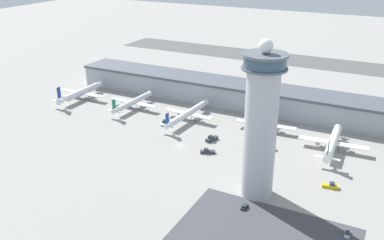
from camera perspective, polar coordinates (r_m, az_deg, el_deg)
ground_plane at (r=222.22m, az=-1.71°, el=-3.50°), size 1000.00×1000.00×0.00m
terminal_building at (r=278.00m, az=5.24°, el=3.59°), size 220.91×25.00×15.24m
runway_strip at (r=401.46m, az=12.48°, el=7.92°), size 331.37×44.00×0.01m
control_tower at (r=169.98m, az=9.15°, el=-0.43°), size 17.48×17.48×65.37m
parking_lot_surface at (r=161.45m, az=9.78°, el=-14.96°), size 64.00×40.00×0.01m
airplane_gate_alpha at (r=297.54m, az=-14.57°, el=3.56°), size 35.25×42.99×14.13m
airplane_gate_bravo at (r=273.20m, az=-7.91°, el=2.36°), size 32.79×39.09×11.90m
airplane_gate_charlie at (r=252.23m, az=-0.57°, el=0.87°), size 31.13×46.02×12.03m
airplane_gate_delta at (r=240.95m, az=9.76°, el=-0.52°), size 34.11×33.82×13.34m
airplane_gate_echo at (r=227.05m, az=18.26°, el=-2.87°), size 34.53×41.11×13.51m
service_truck_catering at (r=248.86m, az=-3.55°, el=-0.34°), size 2.78×8.03×2.76m
service_truck_fuel at (r=214.73m, az=2.05°, el=-4.23°), size 7.63×5.32×2.44m
service_truck_baggage at (r=195.31m, az=17.98°, el=-8.33°), size 7.22×3.52×2.47m
service_truck_water at (r=227.87m, az=2.64°, el=-2.53°), size 4.95×8.03×3.05m
car_navy_sedan at (r=174.31m, az=7.03°, el=-11.43°), size 1.98×4.13×1.36m
car_white_wagon at (r=168.75m, az=20.01°, el=-14.06°), size 2.06×4.36×1.54m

